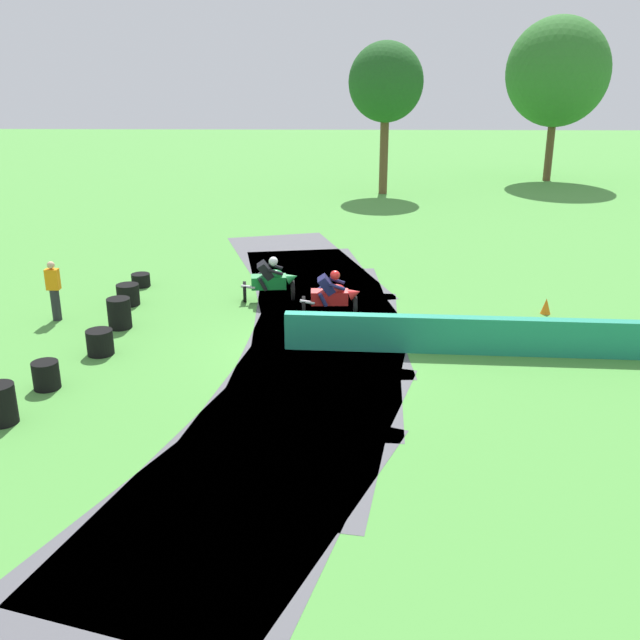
% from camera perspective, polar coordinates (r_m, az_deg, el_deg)
% --- Properties ---
extents(ground_plane, '(120.00, 120.00, 0.00)m').
position_cam_1_polar(ground_plane, '(17.61, 0.25, -2.25)').
color(ground_plane, '#4C933D').
extents(track_asphalt, '(7.56, 25.14, 0.01)m').
position_cam_1_polar(track_asphalt, '(17.66, -1.78, -2.18)').
color(track_asphalt, '#515156').
rests_on(track_asphalt, ground).
extents(safety_barrier, '(13.25, 1.03, 0.90)m').
position_cam_1_polar(safety_barrier, '(17.97, 18.72, -1.34)').
color(safety_barrier, '#1E8466').
rests_on(safety_barrier, ground).
extents(motorcycle_lead_red, '(1.68, 0.76, 1.43)m').
position_cam_1_polar(motorcycle_lead_red, '(19.48, 0.98, 1.98)').
color(motorcycle_lead_red, black).
rests_on(motorcycle_lead_red, ground).
extents(motorcycle_chase_green, '(1.68, 0.89, 1.43)m').
position_cam_1_polar(motorcycle_chase_green, '(20.92, -3.85, 3.18)').
color(motorcycle_chase_green, black).
rests_on(motorcycle_chase_green, ground).
extents(tire_stack_near, '(0.58, 0.58, 0.80)m').
position_cam_1_polar(tire_stack_near, '(15.21, -23.82, -6.07)').
color(tire_stack_near, black).
rests_on(tire_stack_near, ground).
extents(tire_stack_mid_a, '(0.56, 0.56, 0.60)m').
position_cam_1_polar(tire_stack_mid_a, '(16.47, -20.76, -4.08)').
color(tire_stack_mid_a, black).
rests_on(tire_stack_mid_a, ground).
extents(tire_stack_mid_b, '(0.63, 0.63, 0.60)m').
position_cam_1_polar(tire_stack_mid_b, '(17.94, -16.93, -1.69)').
color(tire_stack_mid_b, black).
rests_on(tire_stack_mid_b, ground).
extents(tire_stack_far, '(0.61, 0.61, 0.80)m').
position_cam_1_polar(tire_stack_far, '(19.54, -15.51, 0.52)').
color(tire_stack_far, black).
rests_on(tire_stack_far, ground).
extents(tire_stack_extra_a, '(0.64, 0.64, 0.60)m').
position_cam_1_polar(tire_stack_extra_a, '(21.39, -14.87, 1.94)').
color(tire_stack_extra_a, black).
rests_on(tire_stack_extra_a, ground).
extents(tire_stack_extra_b, '(0.57, 0.57, 0.40)m').
position_cam_1_polar(tire_stack_extra_b, '(23.10, -13.92, 3.07)').
color(tire_stack_extra_b, black).
rests_on(tire_stack_extra_b, ground).
extents(track_marshal, '(0.34, 0.24, 1.63)m').
position_cam_1_polar(track_marshal, '(20.54, -20.20, 2.16)').
color(track_marshal, '#232328').
rests_on(track_marshal, ground).
extents(traffic_cone, '(0.28, 0.28, 0.44)m').
position_cam_1_polar(traffic_cone, '(20.90, 17.36, 1.05)').
color(traffic_cone, orange).
rests_on(traffic_cone, ground).
extents(tree_far_left, '(3.78, 3.78, 7.59)m').
position_cam_1_polar(tree_far_left, '(38.49, 5.21, 18.09)').
color(tree_far_left, brown).
rests_on(tree_far_left, ground).
extents(tree_far_right, '(5.70, 5.70, 9.02)m').
position_cam_1_polar(tree_far_right, '(44.74, 18.20, 18.04)').
color(tree_far_right, brown).
rests_on(tree_far_right, ground).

